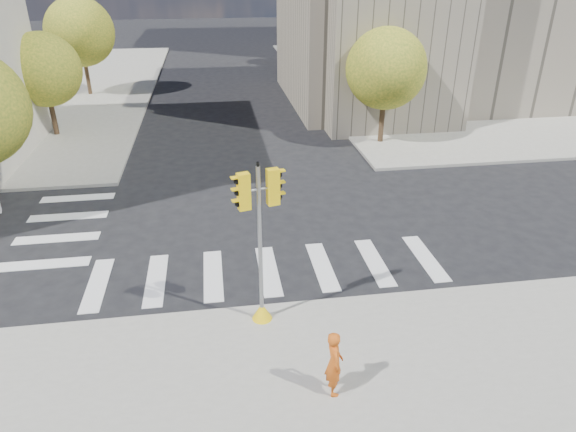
% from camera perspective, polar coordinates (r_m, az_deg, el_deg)
% --- Properties ---
extents(ground, '(160.00, 160.00, 0.00)m').
position_cam_1_polar(ground, '(18.61, -2.59, -2.79)').
color(ground, black).
rests_on(ground, ground).
extents(sidewalk_far_right, '(28.00, 40.00, 0.15)m').
position_cam_1_polar(sidewalk_far_right, '(48.21, 18.84, 14.41)').
color(sidewalk_far_right, gray).
rests_on(sidewalk_far_right, ground).
extents(tree_lw_mid, '(4.00, 4.00, 5.77)m').
position_cam_1_polar(tree_lw_mid, '(31.90, -25.51, 14.45)').
color(tree_lw_mid, '#382616').
rests_on(tree_lw_mid, ground).
extents(tree_lw_far, '(4.80, 4.80, 6.95)m').
position_cam_1_polar(tree_lw_far, '(41.38, -22.12, 18.43)').
color(tree_lw_far, '#382616').
rests_on(tree_lw_far, ground).
extents(tree_re_near, '(4.20, 4.20, 6.16)m').
position_cam_1_polar(tree_re_near, '(28.14, 10.84, 15.76)').
color(tree_re_near, '#382616').
rests_on(tree_re_near, ground).
extents(tree_re_mid, '(4.60, 4.60, 6.66)m').
position_cam_1_polar(tree_re_mid, '(39.50, 5.11, 19.56)').
color(tree_re_mid, '#382616').
rests_on(tree_re_mid, ground).
extents(tree_re_far, '(4.00, 4.00, 5.88)m').
position_cam_1_polar(tree_re_far, '(51.23, 1.83, 20.69)').
color(tree_re_far, '#382616').
rests_on(tree_re_far, ground).
extents(lamp_near, '(0.35, 0.18, 8.11)m').
position_cam_1_polar(lamp_near, '(31.96, 9.46, 18.08)').
color(lamp_near, black).
rests_on(lamp_near, sidewalk_far_right).
extents(lamp_far, '(0.35, 0.18, 8.11)m').
position_cam_1_polar(lamp_far, '(45.40, 3.94, 20.79)').
color(lamp_far, black).
rests_on(lamp_far, sidewalk_far_right).
extents(traffic_signal, '(1.08, 0.56, 4.64)m').
position_cam_1_polar(traffic_signal, '(13.51, -3.08, -4.66)').
color(traffic_signal, yellow).
rests_on(traffic_signal, sidewalk_near).
extents(photographer, '(0.41, 0.61, 1.68)m').
position_cam_1_polar(photographer, '(12.06, 5.15, -15.95)').
color(photographer, '#C45112').
rests_on(photographer, sidewalk_near).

